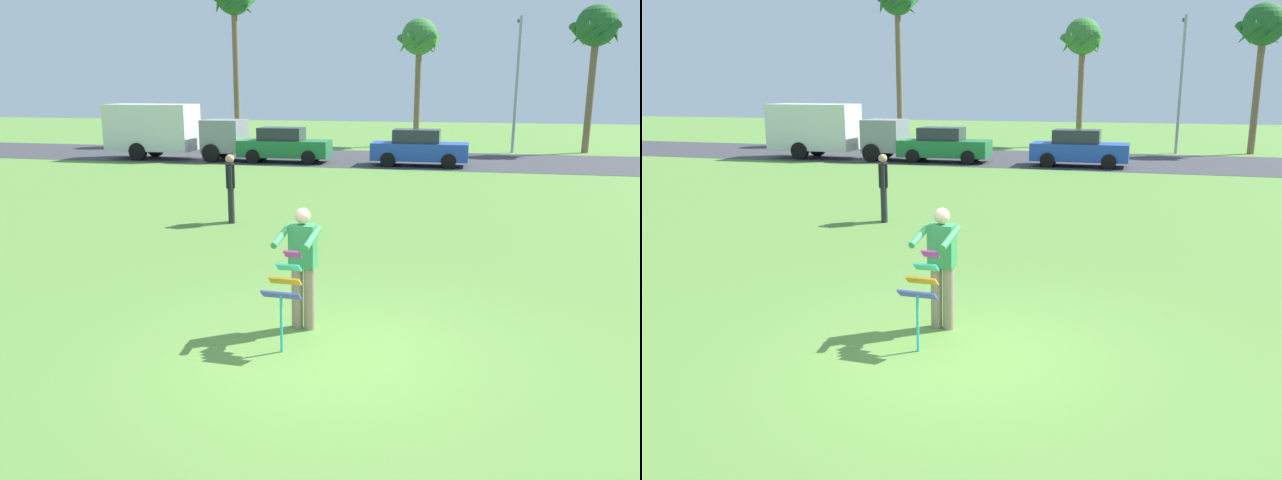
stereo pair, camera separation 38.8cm
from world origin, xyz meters
TOP-DOWN VIEW (x-y plane):
  - ground_plane at (0.00, 0.00)m, footprint 120.00×120.00m
  - road_strip at (0.00, 23.23)m, footprint 120.00×8.00m
  - person_kite_flyer at (-0.61, 0.78)m, footprint 0.57×0.68m
  - kite_held at (-0.65, 0.09)m, footprint 0.52×0.64m
  - parked_truck_grey_van at (-12.77, 20.83)m, footprint 6.75×2.25m
  - parked_car_green at (-6.93, 20.82)m, footprint 4.25×1.94m
  - parked_car_blue at (-0.71, 20.83)m, footprint 4.20×1.84m
  - palm_tree_left_near at (-12.80, 30.22)m, footprint 2.58×2.71m
  - palm_tree_right_near at (-1.80, 31.59)m, footprint 2.58×2.71m
  - palm_tree_centre_far at (7.45, 28.90)m, footprint 2.58×2.71m
  - streetlight_pole at (3.67, 28.22)m, footprint 0.24×1.65m
  - person_walker_near at (-4.28, 7.40)m, footprint 0.34×0.54m

SIDE VIEW (x-z plane):
  - ground_plane at x=0.00m, z-range 0.00..0.00m
  - road_strip at x=0.00m, z-range 0.00..0.01m
  - parked_car_green at x=-6.93m, z-range -0.03..1.57m
  - parked_car_blue at x=-0.71m, z-range -0.03..1.57m
  - kite_held at x=-0.65m, z-range 0.23..1.47m
  - person_walker_near at x=-4.28m, z-range 0.07..1.80m
  - person_kite_flyer at x=-0.61m, z-range 0.09..1.82m
  - parked_truck_grey_van at x=-12.77m, z-range 0.10..2.72m
  - streetlight_pole at x=3.67m, z-range 0.50..7.50m
  - palm_tree_right_near at x=-1.80m, z-range 2.36..9.74m
  - palm_tree_centre_far at x=7.45m, z-range 2.43..9.99m
  - palm_tree_left_near at x=-12.80m, z-range 3.36..13.12m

